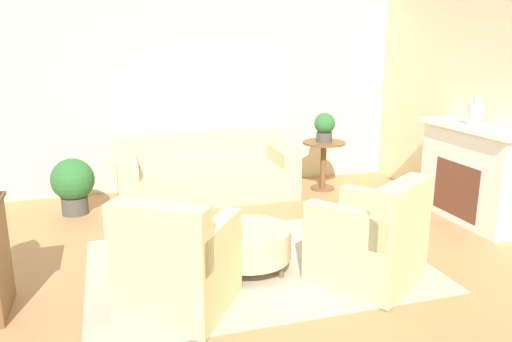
# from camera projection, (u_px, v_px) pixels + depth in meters

# --- Properties ---
(ground_plane) EXTENTS (16.00, 16.00, 0.00)m
(ground_plane) POSITION_uv_depth(u_px,v_px,m) (258.00, 265.00, 4.60)
(ground_plane) COLOR #AD7F51
(wall_back) EXTENTS (9.50, 0.12, 2.80)m
(wall_back) POSITION_uv_depth(u_px,v_px,m) (198.00, 87.00, 6.85)
(wall_back) COLOR beige
(wall_back) RESTS_ON ground_plane
(rug) EXTENTS (3.03, 2.03, 0.01)m
(rug) POSITION_uv_depth(u_px,v_px,m) (258.00, 264.00, 4.60)
(rug) COLOR #B2A893
(rug) RESTS_ON ground_plane
(couch) EXTENTS (2.28, 0.93, 0.79)m
(couch) POSITION_uv_depth(u_px,v_px,m) (207.00, 175.00, 6.59)
(couch) COLOR #C6B289
(couch) RESTS_ON ground_plane
(armchair_left) EXTENTS (1.05, 1.07, 0.92)m
(armchair_left) POSITION_uv_depth(u_px,v_px,m) (177.00, 267.00, 3.73)
(armchair_left) COLOR beige
(armchair_left) RESTS_ON rug
(armchair_right) EXTENTS (1.05, 1.07, 0.92)m
(armchair_right) POSITION_uv_depth(u_px,v_px,m) (371.00, 242.00, 4.19)
(armchair_right) COLOR beige
(armchair_right) RESTS_ON rug
(ottoman_table) EXTENTS (0.75, 0.75, 0.39)m
(ottoman_table) POSITION_uv_depth(u_px,v_px,m) (249.00, 243.00, 4.43)
(ottoman_table) COLOR #C6B289
(ottoman_table) RESTS_ON rug
(side_table) EXTENTS (0.59, 0.59, 0.68)m
(side_table) POSITION_uv_depth(u_px,v_px,m) (324.00, 156.00, 6.88)
(side_table) COLOR brown
(side_table) RESTS_ON ground_plane
(fireplace) EXTENTS (0.44, 1.43, 1.11)m
(fireplace) POSITION_uv_depth(u_px,v_px,m) (470.00, 172.00, 5.62)
(fireplace) COLOR white
(fireplace) RESTS_ON ground_plane
(vase_mantel_near) EXTENTS (0.16, 0.16, 0.31)m
(vase_mantel_near) POSITION_uv_depth(u_px,v_px,m) (476.00, 114.00, 5.46)
(vase_mantel_near) COLOR silver
(vase_mantel_near) RESTS_ON fireplace
(potted_plant_on_side_table) EXTENTS (0.29, 0.29, 0.39)m
(potted_plant_on_side_table) POSITION_uv_depth(u_px,v_px,m) (325.00, 126.00, 6.77)
(potted_plant_on_side_table) COLOR #4C4742
(potted_plant_on_side_table) RESTS_ON side_table
(potted_plant_floor) EXTENTS (0.50, 0.50, 0.68)m
(potted_plant_floor) POSITION_uv_depth(u_px,v_px,m) (73.00, 183.00, 5.89)
(potted_plant_floor) COLOR #4C4742
(potted_plant_floor) RESTS_ON ground_plane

